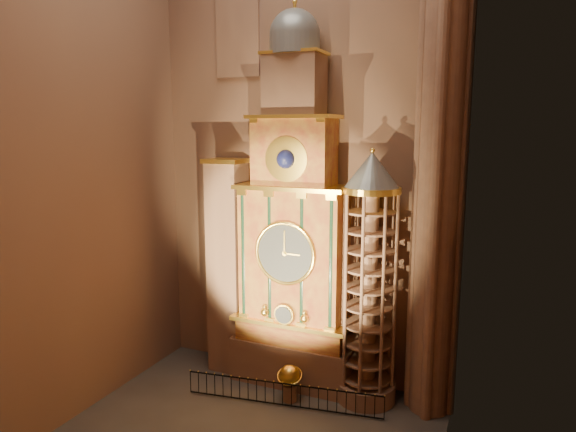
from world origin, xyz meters
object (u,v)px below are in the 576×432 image
at_px(astronomical_clock, 294,240).
at_px(iron_railing, 283,394).
at_px(celestial_globe, 290,379).
at_px(portrait_tower, 228,266).
at_px(stair_turret, 369,282).

distance_m(astronomical_clock, iron_railing, 6.55).
bearing_deg(celestial_globe, portrait_tower, 156.45).
height_order(stair_turret, iron_railing, stair_turret).
bearing_deg(stair_turret, astronomical_clock, 175.70).
bearing_deg(astronomical_clock, celestial_globe, -72.95).
relative_size(portrait_tower, celestial_globe, 6.38).
xyz_separation_m(stair_turret, iron_railing, (-3.05, -2.02, -4.72)).
relative_size(astronomical_clock, iron_railing, 2.00).
distance_m(portrait_tower, stair_turret, 6.91).
relative_size(stair_turret, iron_railing, 1.29).
bearing_deg(stair_turret, celestial_globe, -154.41).
relative_size(portrait_tower, stair_turret, 0.94).
xyz_separation_m(astronomical_clock, iron_railing, (0.45, -2.28, -6.13)).
xyz_separation_m(portrait_tower, iron_railing, (3.85, -2.30, -4.60)).
height_order(portrait_tower, celestial_globe, portrait_tower).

